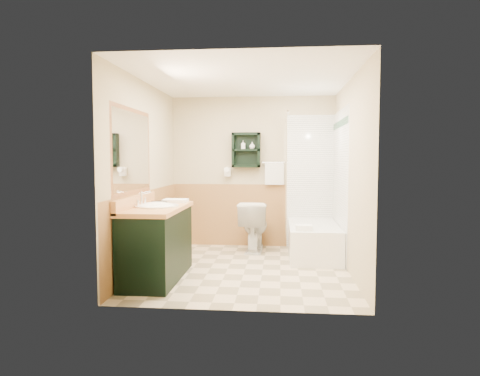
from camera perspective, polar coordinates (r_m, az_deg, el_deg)
name	(u,v)px	position (r m, az deg, el deg)	size (l,w,h in m)	color
floor	(245,269)	(5.58, 0.69, -10.76)	(3.00, 3.00, 0.00)	beige
back_wall	(253,172)	(6.91, 1.72, 2.17)	(2.60, 0.04, 2.40)	beige
left_wall	(143,175)	(5.66, -12.75, 1.66)	(0.04, 3.00, 2.40)	beige
right_wall	(352,176)	(5.45, 14.67, 1.55)	(0.04, 3.00, 2.40)	beige
ceiling	(245,78)	(5.48, 0.71, 14.49)	(2.60, 3.00, 0.04)	white
wainscot_left	(147,229)	(5.72, -12.31, -5.36)	(2.98, 2.98, 1.00)	tan
wainscot_back	(253,215)	(6.94, 1.69, -3.63)	(2.58, 2.58, 1.00)	tan
mirror_frame	(132,151)	(5.12, -14.19, 4.76)	(1.30, 1.30, 1.00)	#965C31
mirror_glass	(133,151)	(5.12, -14.13, 4.76)	(1.20, 1.20, 0.90)	white
tile_right	(340,184)	(6.19, 13.16, 0.46)	(1.50, 1.50, 2.10)	white
tile_back	(317,182)	(6.89, 10.23, 0.85)	(0.95, 0.95, 2.10)	white
tile_accent	(340,124)	(6.20, 13.19, 8.33)	(1.50, 1.50, 0.10)	#134329
wall_shelf	(246,150)	(6.80, 0.82, 5.09)	(0.45, 0.15, 0.55)	black
hair_dryer	(228,172)	(6.86, -1.67, 2.15)	(0.10, 0.24, 0.18)	white
towel_bar	(274,163)	(6.83, 4.62, 3.39)	(0.40, 0.06, 0.40)	white
curtain_rod	(287,117)	(6.15, 6.27, 9.37)	(0.03, 0.03, 1.60)	silver
shower_curtain	(286,177)	(6.31, 6.18, 1.51)	(1.05, 1.05, 1.70)	#C1B692
vanity	(157,243)	(5.15, -10.99, -7.18)	(0.59, 1.35, 0.86)	black
bathtub	(313,240)	(6.36, 9.72, -6.82)	(0.70, 1.50, 0.47)	white
toilet	(254,226)	(6.59, 1.88, -5.12)	(0.43, 0.77, 0.75)	white
counter_towel	(175,201)	(5.54, -8.60, -1.68)	(0.30, 0.23, 0.04)	white
vanity_book	(152,194)	(5.46, -11.68, -0.76)	(0.18, 0.02, 0.24)	black
tub_towel	(304,228)	(5.75, 8.51, -5.24)	(0.22, 0.18, 0.07)	white
soap_bottle_a	(243,147)	(6.80, 0.41, 5.48)	(0.06, 0.14, 0.06)	white
soap_bottle_b	(252,146)	(6.79, 1.63, 5.59)	(0.09, 0.11, 0.09)	white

